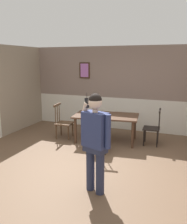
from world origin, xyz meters
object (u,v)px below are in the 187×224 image
Objects in this scene: chair_near_window at (63,122)px; chair_at_table_head at (153,128)px; dining_table at (106,118)px; person_figure at (96,137)px; chair_by_doorway at (99,133)px.

chair_near_window is 2.48m from chair_at_table_head.
dining_table is 1.25m from chair_at_table_head.
chair_near_window is 3.05m from person_figure.
dining_table is 0.88m from chair_by_doorway.
person_figure is at bearing -81.72° from chair_by_doorway.
chair_at_table_head is (2.45, 0.33, 0.00)m from chair_near_window.
chair_at_table_head is 0.57× the size of person_figure.
chair_near_window is 1.51m from chair_by_doorway.
person_figure reaches higher than chair_at_table_head.
chair_by_doorway reaches higher than chair_at_table_head.
chair_by_doorway is (0.12, -0.85, -0.16)m from dining_table.
dining_table is 1.79× the size of chair_by_doorway.
person_figure is at bearing 31.97° from chair_near_window.
chair_at_table_head is at bearing 90.77° from chair_near_window.
chair_near_window is (-1.23, -0.17, -0.19)m from dining_table.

